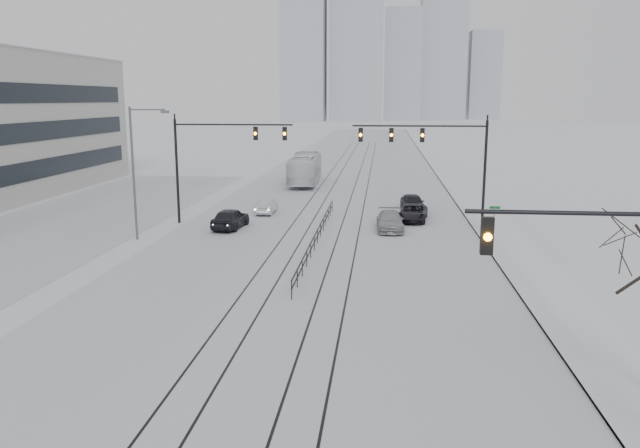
{
  "coord_description": "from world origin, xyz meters",
  "views": [
    {
      "loc": [
        4.23,
        -10.36,
        9.48
      ],
      "look_at": [
        1.09,
        20.76,
        3.2
      ],
      "focal_mm": 35.0,
      "sensor_mm": 36.0,
      "label": 1
    }
  ],
  "objects_px": {
    "sedan_nb_right": "(390,221)",
    "box_truck": "(305,169)",
    "traffic_mast_near": "(632,291)",
    "sedan_sb_inner": "(230,218)",
    "sedan_sb_outer": "(267,206)",
    "sedan_nb_far": "(413,203)",
    "sedan_nb_front": "(413,213)"
  },
  "relations": [
    {
      "from": "sedan_sb_inner",
      "to": "sedan_nb_right",
      "type": "xyz_separation_m",
      "value": [
        11.82,
        0.55,
        -0.09
      ]
    },
    {
      "from": "traffic_mast_near",
      "to": "sedan_sb_outer",
      "type": "relative_size",
      "value": 1.87
    },
    {
      "from": "sedan_nb_front",
      "to": "box_truck",
      "type": "distance_m",
      "value": 23.75
    },
    {
      "from": "traffic_mast_near",
      "to": "sedan_nb_right",
      "type": "distance_m",
      "value": 29.64
    },
    {
      "from": "sedan_sb_outer",
      "to": "box_truck",
      "type": "height_order",
      "value": "box_truck"
    },
    {
      "from": "sedan_nb_right",
      "to": "sedan_nb_front",
      "type": "bearing_deg",
      "value": 62.07
    },
    {
      "from": "sedan_sb_outer",
      "to": "sedan_nb_front",
      "type": "distance_m",
      "value": 12.27
    },
    {
      "from": "sedan_sb_inner",
      "to": "sedan_nb_front",
      "type": "relative_size",
      "value": 0.97
    },
    {
      "from": "traffic_mast_near",
      "to": "sedan_sb_inner",
      "type": "height_order",
      "value": "traffic_mast_near"
    },
    {
      "from": "sedan_sb_inner",
      "to": "sedan_sb_outer",
      "type": "distance_m",
      "value": 6.57
    },
    {
      "from": "sedan_nb_front",
      "to": "sedan_nb_right",
      "type": "distance_m",
      "value": 4.21
    },
    {
      "from": "traffic_mast_near",
      "to": "sedan_sb_inner",
      "type": "relative_size",
      "value": 1.55
    },
    {
      "from": "traffic_mast_near",
      "to": "sedan_nb_front",
      "type": "bearing_deg",
      "value": 97.22
    },
    {
      "from": "sedan_nb_right",
      "to": "sedan_nb_far",
      "type": "relative_size",
      "value": 1.1
    },
    {
      "from": "sedan_nb_right",
      "to": "sedan_sb_inner",
      "type": "bearing_deg",
      "value": -179.64
    },
    {
      "from": "sedan_sb_outer",
      "to": "box_truck",
      "type": "xyz_separation_m",
      "value": [
        0.91,
        18.88,
        1.09
      ]
    },
    {
      "from": "traffic_mast_near",
      "to": "sedan_sb_inner",
      "type": "bearing_deg",
      "value": 122.19
    },
    {
      "from": "sedan_sb_inner",
      "to": "sedan_nb_front",
      "type": "bearing_deg",
      "value": -156.69
    },
    {
      "from": "sedan_nb_right",
      "to": "box_truck",
      "type": "xyz_separation_m",
      "value": [
        -9.37,
        24.72,
        1.02
      ]
    },
    {
      "from": "sedan_nb_far",
      "to": "box_truck",
      "type": "distance_m",
      "value": 20.03
    },
    {
      "from": "traffic_mast_near",
      "to": "box_truck",
      "type": "height_order",
      "value": "traffic_mast_near"
    },
    {
      "from": "sedan_nb_front",
      "to": "sedan_nb_far",
      "type": "height_order",
      "value": "sedan_nb_far"
    },
    {
      "from": "sedan_sb_inner",
      "to": "sedan_nb_far",
      "type": "height_order",
      "value": "sedan_sb_inner"
    },
    {
      "from": "sedan_nb_right",
      "to": "box_truck",
      "type": "distance_m",
      "value": 26.45
    },
    {
      "from": "sedan_nb_far",
      "to": "sedan_nb_front",
      "type": "bearing_deg",
      "value": -101.1
    },
    {
      "from": "sedan_sb_outer",
      "to": "box_truck",
      "type": "distance_m",
      "value": 18.94
    },
    {
      "from": "traffic_mast_near",
      "to": "box_truck",
      "type": "distance_m",
      "value": 55.72
    },
    {
      "from": "sedan_sb_outer",
      "to": "sedan_nb_far",
      "type": "height_order",
      "value": "sedan_nb_far"
    },
    {
      "from": "sedan_nb_front",
      "to": "box_truck",
      "type": "bearing_deg",
      "value": 124.89
    },
    {
      "from": "box_truck",
      "to": "sedan_nb_far",
      "type": "bearing_deg",
      "value": 122.83
    },
    {
      "from": "sedan_sb_inner",
      "to": "traffic_mast_near",
      "type": "bearing_deg",
      "value": 127.86
    },
    {
      "from": "sedan_nb_front",
      "to": "sedan_nb_right",
      "type": "bearing_deg",
      "value": -108.88
    }
  ]
}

